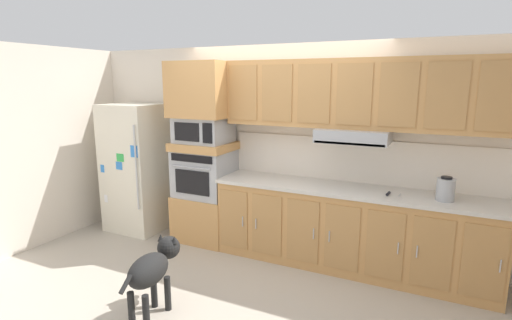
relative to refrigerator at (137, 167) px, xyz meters
name	(u,v)px	position (x,y,z in m)	size (l,w,h in m)	color
ground_plane	(243,278)	(2.02, -0.68, -0.88)	(9.60, 9.60, 0.00)	#B2A899
back_kitchen_wall	(283,147)	(2.02, 0.43, 0.37)	(6.20, 0.12, 2.50)	silver
side_panel_left	(53,144)	(-0.78, -0.68, 0.37)	(0.12, 7.10, 2.50)	silver
refrigerator	(137,167)	(0.00, 0.00, 0.00)	(0.76, 0.73, 1.76)	silver
oven_base_cabinet	(206,217)	(1.08, 0.07, -0.58)	(0.74, 0.62, 0.60)	tan
built_in_oven	(205,173)	(1.08, 0.07, 0.02)	(0.70, 0.62, 0.60)	#A8AAAF
appliance_mid_shelf	(204,146)	(1.08, 0.07, 0.37)	(0.74, 0.62, 0.10)	tan
microwave	(204,130)	(1.08, 0.07, 0.58)	(0.64, 0.54, 0.32)	#A8AAAF
appliance_upper_cabinet	(203,90)	(1.08, 0.07, 1.08)	(0.74, 0.62, 0.68)	tan
lower_cabinet_run	(348,230)	(2.95, 0.07, -0.44)	(3.01, 0.63, 0.88)	tan
countertop_slab	(350,190)	(2.95, 0.07, 0.02)	(3.05, 0.64, 0.04)	beige
backsplash_panel	(357,161)	(2.95, 0.36, 0.29)	(3.05, 0.02, 0.50)	white
upper_cabinet_with_hood	(357,97)	(2.95, 0.19, 1.02)	(3.01, 0.48, 0.88)	tan
screwdriver	(389,194)	(3.37, -0.02, 0.05)	(0.14, 0.12, 0.03)	black
electric_kettle	(446,189)	(3.88, 0.02, 0.15)	(0.17, 0.17, 0.24)	#A8AAAF
dog	(153,268)	(1.60, -1.59, -0.43)	(0.31, 0.87, 0.66)	black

